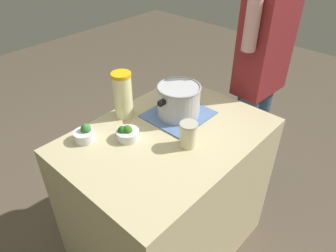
# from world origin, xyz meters

# --- Properties ---
(ground_plane) EXTENTS (8.00, 8.00, 0.00)m
(ground_plane) POSITION_xyz_m (0.00, 0.00, 0.00)
(ground_plane) COLOR brown
(counter_slab) EXTENTS (1.06, 0.77, 0.91)m
(counter_slab) POSITION_xyz_m (0.00, 0.00, 0.45)
(counter_slab) COLOR tan
(counter_slab) RESTS_ON ground_plane
(dish_cloth) EXTENTS (0.33, 0.31, 0.01)m
(dish_cloth) POSITION_xyz_m (0.17, 0.08, 0.91)
(dish_cloth) COLOR #5471A3
(dish_cloth) RESTS_ON counter_slab
(cooking_pot) EXTENTS (0.31, 0.24, 0.17)m
(cooking_pot) POSITION_xyz_m (0.17, 0.08, 1.01)
(cooking_pot) COLOR #B7B7BC
(cooking_pot) RESTS_ON dish_cloth
(lemonade_pitcher) EXTENTS (0.11, 0.11, 0.26)m
(lemonade_pitcher) POSITION_xyz_m (-0.03, 0.30, 1.04)
(lemonade_pitcher) COLOR #F9EEA9
(lemonade_pitcher) RESTS_ON counter_slab
(mason_jar) EXTENTS (0.09, 0.09, 0.13)m
(mason_jar) POSITION_xyz_m (-0.00, -0.13, 0.97)
(mason_jar) COLOR beige
(mason_jar) RESTS_ON counter_slab
(broccoli_bowl_front) EXTENTS (0.12, 0.12, 0.08)m
(broccoli_bowl_front) POSITION_xyz_m (-0.17, 0.13, 0.94)
(broccoli_bowl_front) COLOR silver
(broccoli_bowl_front) RESTS_ON counter_slab
(broccoli_bowl_center) EXTENTS (0.10, 0.10, 0.09)m
(broccoli_bowl_center) POSITION_xyz_m (-0.31, 0.27, 0.94)
(broccoli_bowl_center) COLOR silver
(broccoli_bowl_center) RESTS_ON counter_slab
(person_cook) EXTENTS (0.50, 0.22, 1.71)m
(person_cook) POSITION_xyz_m (0.79, -0.07, 0.94)
(person_cook) COLOR #36516C
(person_cook) RESTS_ON ground_plane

